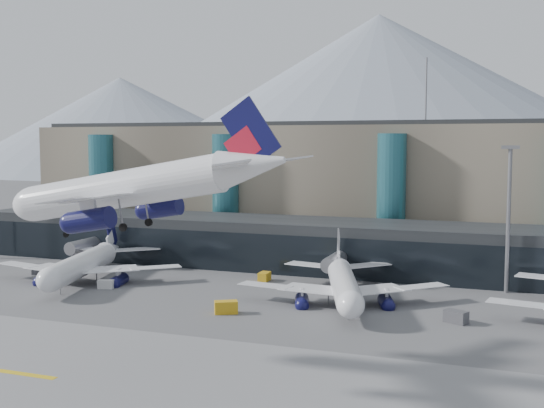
{
  "coord_description": "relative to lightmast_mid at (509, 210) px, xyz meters",
  "views": [
    {
      "loc": [
        31.95,
        -75.66,
        26.33
      ],
      "look_at": [
        -7.62,
        32.0,
        15.72
      ],
      "focal_mm": 45.0,
      "sensor_mm": 36.0,
      "label": 1
    }
  ],
  "objects": [
    {
      "name": "concourse",
      "position": [
        -30.02,
        9.73,
        -9.45
      ],
      "size": [
        170.0,
        27.0,
        10.0
      ],
      "color": "black",
      "rests_on": "ground"
    },
    {
      "name": "mountain_ridge",
      "position": [
        -14.03,
        332.0,
        31.33
      ],
      "size": [
        910.0,
        400.0,
        110.0
      ],
      "color": "gray",
      "rests_on": "ground"
    },
    {
      "name": "runway_markings",
      "position": [
        -30.0,
        -63.0,
        -14.37
      ],
      "size": [
        128.0,
        1.0,
        0.02
      ],
      "color": "gold",
      "rests_on": "ground"
    },
    {
      "name": "veh_f",
      "position": [
        -88.25,
        -14.03,
        -13.51
      ],
      "size": [
        3.03,
        3.66,
        1.81
      ],
      "primitive_type": "cube",
      "rotation": [
        0.0,
        0.0,
        2.06
      ],
      "color": "#45454A",
      "rests_on": "ground"
    },
    {
      "name": "veh_c",
      "position": [
        -6.37,
        -23.5,
        -13.5
      ],
      "size": [
        3.75,
        3.03,
        1.84
      ],
      "primitive_type": "cube",
      "rotation": [
        0.0,
        0.0,
        -0.46
      ],
      "color": "#45454A",
      "rests_on": "ground"
    },
    {
      "name": "veh_h",
      "position": [
        -39.98,
        -30.0,
        -13.45
      ],
      "size": [
        3.96,
        3.3,
        1.94
      ],
      "primitive_type": "cube",
      "rotation": [
        0.0,
        0.0,
        0.5
      ],
      "color": "gold",
      "rests_on": "ground"
    },
    {
      "name": "veh_g",
      "position": [
        -23.0,
        -17.26,
        -13.73
      ],
      "size": [
        2.58,
        2.67,
        1.37
      ],
      "primitive_type": "cube",
      "rotation": [
        0.0,
        0.0,
        -0.85
      ],
      "color": "silver",
      "rests_on": "ground"
    },
    {
      "name": "hero_jet",
      "position": [
        -37.33,
        -56.88,
        7.98
      ],
      "size": [
        36.76,
        37.72,
        12.15
      ],
      "rotation": [
        0.0,
        -0.17,
        -0.04
      ],
      "color": "white",
      "rests_on": "ground"
    },
    {
      "name": "jet_parked_left",
      "position": [
        -75.1,
        -15.5,
        -9.78
      ],
      "size": [
        36.96,
        38.16,
        12.26
      ],
      "rotation": [
        0.0,
        0.0,
        1.81
      ],
      "color": "white",
      "rests_on": "ground"
    },
    {
      "name": "runway_strip",
      "position": [
        -30.0,
        -63.0,
        -14.4
      ],
      "size": [
        400.0,
        40.0,
        0.04
      ],
      "primitive_type": "cube",
      "color": "slate",
      "rests_on": "ground"
    },
    {
      "name": "lightmast_mid",
      "position": [
        0.0,
        0.0,
        0.0
      ],
      "size": [
        3.0,
        1.2,
        25.6
      ],
      "color": "slate",
      "rests_on": "ground"
    },
    {
      "name": "teal_towers",
      "position": [
        -44.99,
        26.01,
        -0.41
      ],
      "size": [
        116.4,
        19.4,
        46.0
      ],
      "color": "#286572",
      "rests_on": "ground"
    },
    {
      "name": "veh_a",
      "position": [
        -67.43,
        -21.24,
        -13.65
      ],
      "size": [
        3.07,
        2.26,
        1.54
      ],
      "primitive_type": "cube",
      "rotation": [
        0.0,
        0.0,
        0.29
      ],
      "color": "silver",
      "rests_on": "ground"
    },
    {
      "name": "jet_parked_mid",
      "position": [
        -25.3,
        -15.6,
        -9.98
      ],
      "size": [
        34.63,
        36.52,
        11.73
      ],
      "rotation": [
        0.0,
        0.0,
        1.89
      ],
      "color": "white",
      "rests_on": "ground"
    },
    {
      "name": "veh_b",
      "position": [
        -43.15,
        -5.14,
        -13.59
      ],
      "size": [
        1.79,
        2.88,
        1.65
      ],
      "primitive_type": "cube",
      "rotation": [
        0.0,
        0.0,
        1.58
      ],
      "color": "gold",
      "rests_on": "ground"
    },
    {
      "name": "terminal_main",
      "position": [
        -55.0,
        42.0,
        1.03
      ],
      "size": [
        130.0,
        30.0,
        31.0
      ],
      "color": "gray",
      "rests_on": "ground"
    },
    {
      "name": "ground",
      "position": [
        -30.0,
        -48.0,
        -14.42
      ],
      "size": [
        900.0,
        900.0,
        0.0
      ],
      "primitive_type": "plane",
      "color": "#515154",
      "rests_on": "ground"
    }
  ]
}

